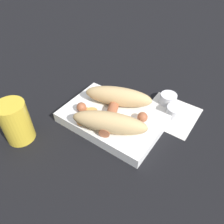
{
  "coord_description": "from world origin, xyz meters",
  "views": [
    {
      "loc": [
        0.24,
        -0.35,
        0.43
      ],
      "look_at": [
        0.0,
        0.0,
        0.04
      ],
      "focal_mm": 35.0,
      "sensor_mm": 36.0,
      "label": 1
    }
  ],
  "objects_px": {
    "bread_roll": "(114,109)",
    "condiment_cup_far": "(168,99)",
    "condiment_cup_near": "(175,112)",
    "drink_glass": "(16,122)",
    "food_tray": "(112,119)",
    "sausage": "(111,112)"
  },
  "relations": [
    {
      "from": "condiment_cup_near",
      "to": "bread_roll",
      "type": "bearing_deg",
      "value": -134.02
    },
    {
      "from": "bread_roll",
      "to": "condiment_cup_far",
      "type": "distance_m",
      "value": 0.19
    },
    {
      "from": "sausage",
      "to": "condiment_cup_far",
      "type": "xyz_separation_m",
      "value": [
        0.09,
        0.17,
        -0.03
      ]
    },
    {
      "from": "condiment_cup_near",
      "to": "drink_glass",
      "type": "xyz_separation_m",
      "value": [
        -0.29,
        -0.3,
        0.04
      ]
    },
    {
      "from": "food_tray",
      "to": "drink_glass",
      "type": "relative_size",
      "value": 2.4
    },
    {
      "from": "food_tray",
      "to": "bread_roll",
      "type": "height_order",
      "value": "bread_roll"
    },
    {
      "from": "bread_roll",
      "to": "condiment_cup_near",
      "type": "distance_m",
      "value": 0.18
    },
    {
      "from": "food_tray",
      "to": "condiment_cup_far",
      "type": "height_order",
      "value": "condiment_cup_far"
    },
    {
      "from": "food_tray",
      "to": "condiment_cup_near",
      "type": "distance_m",
      "value": 0.18
    },
    {
      "from": "bread_roll",
      "to": "drink_glass",
      "type": "distance_m",
      "value": 0.24
    },
    {
      "from": "sausage",
      "to": "drink_glass",
      "type": "height_order",
      "value": "drink_glass"
    },
    {
      "from": "food_tray",
      "to": "sausage",
      "type": "bearing_deg",
      "value": -82.51
    },
    {
      "from": "sausage",
      "to": "drink_glass",
      "type": "relative_size",
      "value": 1.63
    },
    {
      "from": "food_tray",
      "to": "drink_glass",
      "type": "distance_m",
      "value": 0.24
    },
    {
      "from": "condiment_cup_far",
      "to": "drink_glass",
      "type": "height_order",
      "value": "drink_glass"
    },
    {
      "from": "drink_glass",
      "to": "sausage",
      "type": "bearing_deg",
      "value": 47.04
    },
    {
      "from": "drink_glass",
      "to": "food_tray",
      "type": "bearing_deg",
      "value": 47.89
    },
    {
      "from": "sausage",
      "to": "condiment_cup_near",
      "type": "distance_m",
      "value": 0.18
    },
    {
      "from": "sausage",
      "to": "food_tray",
      "type": "bearing_deg",
      "value": 97.49
    },
    {
      "from": "sausage",
      "to": "bread_roll",
      "type": "bearing_deg",
      "value": 21.93
    },
    {
      "from": "sausage",
      "to": "condiment_cup_far",
      "type": "relative_size",
      "value": 3.68
    },
    {
      "from": "bread_roll",
      "to": "drink_glass",
      "type": "bearing_deg",
      "value": -133.74
    }
  ]
}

